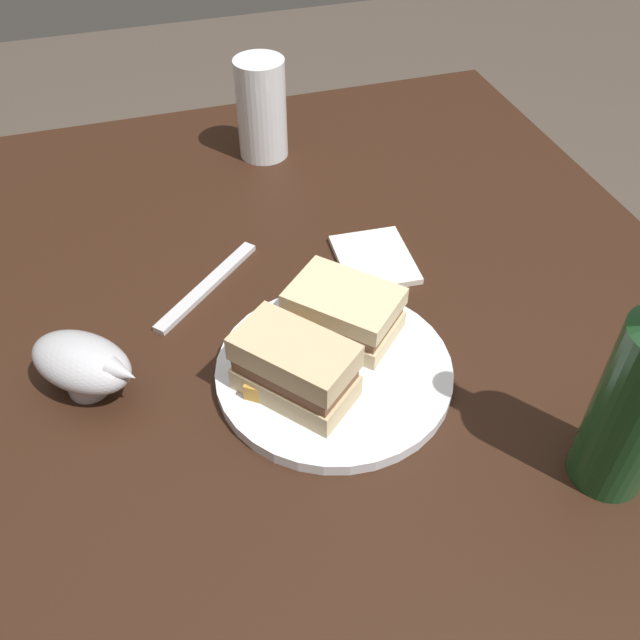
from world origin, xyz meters
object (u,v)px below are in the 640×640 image
object	(u,v)px
sandwich_half_left	(344,311)
gravy_boat	(83,363)
fork	(207,286)
sandwich_half_right	(295,368)
napkin	(374,259)
plate	(337,370)
pint_glass	(262,115)

from	to	relation	value
sandwich_half_left	gravy_boat	bearing A→B (deg)	88.39
gravy_boat	fork	distance (m)	0.19
sandwich_half_right	napkin	distance (m)	0.25
plate	gravy_boat	world-z (taller)	gravy_boat
sandwich_half_left	pint_glass	bearing A→B (deg)	-1.62
plate	pint_glass	bearing A→B (deg)	-4.34
plate	napkin	bearing A→B (deg)	-32.14
sandwich_half_left	fork	size ratio (longest dim) A/B	0.75
sandwich_half_left	fork	xyz separation A→B (m)	(0.13, 0.13, -0.04)
sandwich_half_left	fork	distance (m)	0.19
sandwich_half_left	pint_glass	world-z (taller)	pint_glass
plate	sandwich_half_left	bearing A→B (deg)	-25.15
sandwich_half_left	napkin	xyz separation A→B (m)	(0.12, -0.08, -0.04)
sandwich_half_right	plate	bearing A→B (deg)	-68.09
sandwich_half_left	napkin	size ratio (longest dim) A/B	1.23
sandwich_half_left	fork	world-z (taller)	sandwich_half_left
napkin	fork	size ratio (longest dim) A/B	0.61
napkin	sandwich_half_left	bearing A→B (deg)	145.14
napkin	plate	bearing A→B (deg)	147.86
sandwich_half_right	gravy_boat	bearing A→B (deg)	68.61
fork	pint_glass	bearing A→B (deg)	21.44
plate	gravy_boat	distance (m)	0.26
fork	napkin	bearing A→B (deg)	-45.66
sandwich_half_left	napkin	bearing A→B (deg)	-34.86
sandwich_half_right	napkin	xyz separation A→B (m)	(0.19, -0.15, -0.05)
pint_glass	gravy_boat	xyz separation A→B (m)	(-0.40, 0.28, -0.02)
pint_glass	napkin	world-z (taller)	pint_glass
gravy_boat	napkin	distance (m)	0.37
napkin	fork	bearing A→B (deg)	86.48
gravy_boat	napkin	world-z (taller)	gravy_boat
plate	napkin	size ratio (longest dim) A/B	2.25
sandwich_half_right	pint_glass	size ratio (longest dim) A/B	0.90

